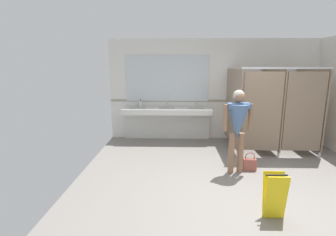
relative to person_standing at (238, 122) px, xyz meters
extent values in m
cube|color=gray|center=(-0.01, -0.52, -1.03)|extent=(5.82, 6.25, 0.10)
cube|color=silver|center=(-0.01, 2.37, 0.36)|extent=(5.82, 0.12, 2.68)
cube|color=#9E937F|center=(-0.01, 2.30, 0.07)|extent=(5.82, 0.01, 0.06)
cube|color=silver|center=(-1.37, 2.01, -0.16)|extent=(2.32, 0.56, 0.14)
cube|color=silver|center=(-1.37, 2.25, -0.61)|extent=(2.32, 0.08, 0.75)
cube|color=#ADADA8|center=(-2.14, 1.98, -0.14)|extent=(0.42, 0.31, 0.11)
cylinder|color=silver|center=(-2.14, 2.20, -0.04)|extent=(0.04, 0.04, 0.11)
cylinder|color=silver|center=(-2.14, 2.14, 0.01)|extent=(0.03, 0.11, 0.03)
sphere|color=silver|center=(-2.07, 2.21, -0.06)|extent=(0.04, 0.04, 0.04)
cube|color=#ADADA8|center=(-1.37, 1.98, -0.14)|extent=(0.42, 0.31, 0.11)
cylinder|color=silver|center=(-1.37, 2.20, -0.04)|extent=(0.04, 0.04, 0.11)
cylinder|color=silver|center=(-1.37, 2.14, 0.01)|extent=(0.03, 0.11, 0.03)
sphere|color=silver|center=(-1.30, 2.21, -0.06)|extent=(0.04, 0.04, 0.04)
cube|color=#ADADA8|center=(-0.59, 1.98, -0.14)|extent=(0.42, 0.31, 0.11)
cylinder|color=silver|center=(-0.59, 2.20, -0.04)|extent=(0.04, 0.04, 0.11)
cylinder|color=silver|center=(-0.59, 2.14, 0.01)|extent=(0.03, 0.11, 0.03)
sphere|color=silver|center=(-0.52, 2.21, -0.06)|extent=(0.04, 0.04, 0.04)
cube|color=silver|center=(-1.37, 2.30, 0.67)|extent=(2.22, 0.02, 1.21)
cube|color=#84705B|center=(0.25, 1.53, 0.04)|extent=(0.03, 1.51, 1.80)
cylinder|color=silver|center=(0.25, 0.84, -0.92)|extent=(0.05, 0.05, 0.12)
cube|color=#84705B|center=(1.15, 1.53, 0.04)|extent=(0.03, 1.51, 1.80)
cylinder|color=silver|center=(1.15, 0.84, -0.92)|extent=(0.05, 0.05, 0.12)
cube|color=#84705B|center=(2.04, 1.53, 0.04)|extent=(0.03, 1.51, 1.80)
cylinder|color=silver|center=(2.04, 0.84, -0.92)|extent=(0.05, 0.05, 0.12)
cube|color=#84705B|center=(0.70, 0.81, 0.04)|extent=(0.82, 0.09, 1.70)
cube|color=#84705B|center=(1.60, 0.81, 0.04)|extent=(0.82, 0.03, 1.70)
cube|color=#B7BABF|center=(1.15, 0.81, 0.96)|extent=(1.85, 0.04, 0.04)
cylinder|color=#8C664C|center=(0.09, 0.02, -0.60)|extent=(0.11, 0.11, 0.77)
cylinder|color=#8C664C|center=(-0.09, -0.02, -0.60)|extent=(0.11, 0.11, 0.77)
cone|color=#4C6B99|center=(0.00, 0.00, 0.00)|extent=(0.47, 0.47, 0.66)
cube|color=#4C6B99|center=(0.00, 0.00, 0.30)|extent=(0.44, 0.23, 0.10)
cylinder|color=#8C664C|center=(0.23, 0.04, 0.09)|extent=(0.08, 0.08, 0.49)
cylinder|color=#8C664C|center=(-0.23, -0.04, 0.09)|extent=(0.08, 0.08, 0.49)
sphere|color=#8C664C|center=(0.00, 0.00, 0.46)|extent=(0.21, 0.21, 0.21)
sphere|color=#A59E93|center=(0.00, 0.01, 0.48)|extent=(0.21, 0.21, 0.21)
cube|color=#934C42|center=(0.30, 0.10, -0.87)|extent=(0.25, 0.12, 0.23)
torus|color=#934C42|center=(0.30, 0.10, -0.71)|extent=(0.19, 0.02, 0.19)
cylinder|color=white|center=(-2.08, 2.18, -0.01)|extent=(0.07, 0.07, 0.17)
cylinder|color=black|center=(-2.08, 2.18, 0.09)|extent=(0.03, 0.03, 0.04)
cube|color=yellow|center=(0.17, -1.51, -0.67)|extent=(0.28, 0.10, 0.63)
cube|color=yellow|center=(0.17, -1.42, -0.67)|extent=(0.28, 0.10, 0.63)
cylinder|color=black|center=(0.17, -1.46, -0.37)|extent=(0.28, 0.02, 0.02)
camera|label=1|loc=(-1.15, -4.53, 1.02)|focal=27.03mm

